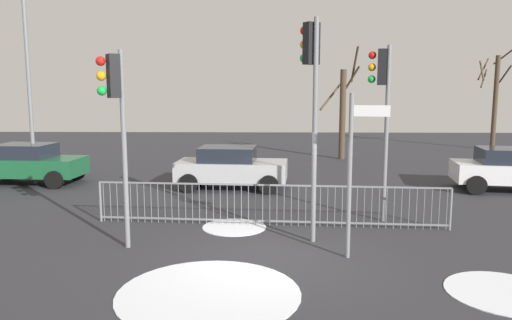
{
  "coord_description": "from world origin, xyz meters",
  "views": [
    {
      "loc": [
        -0.08,
        -9.66,
        3.42
      ],
      "look_at": [
        -0.36,
        2.63,
        1.65
      ],
      "focal_mm": 34.23,
      "sensor_mm": 36.0,
      "label": 1
    }
  ],
  "objects_px": {
    "street_lamp": "(28,62)",
    "bare_tree_left": "(343,110)",
    "direction_sign_post": "(353,168)",
    "car_white_near": "(512,169)",
    "traffic_light_foreground_left": "(115,104)",
    "car_silver_mid": "(231,167)",
    "traffic_light_mid_left": "(382,94)",
    "traffic_light_rear_right": "(312,80)",
    "bare_tree_centre": "(494,98)",
    "car_green_far": "(29,163)"
  },
  "relations": [
    {
      "from": "traffic_light_mid_left",
      "to": "traffic_light_foreground_left",
      "type": "bearing_deg",
      "value": 124.8
    },
    {
      "from": "street_lamp",
      "to": "bare_tree_left",
      "type": "distance_m",
      "value": 14.2
    },
    {
      "from": "traffic_light_rear_right",
      "to": "traffic_light_foreground_left",
      "type": "height_order",
      "value": "traffic_light_rear_right"
    },
    {
      "from": "direction_sign_post",
      "to": "car_green_far",
      "type": "distance_m",
      "value": 13.09
    },
    {
      "from": "traffic_light_foreground_left",
      "to": "direction_sign_post",
      "type": "relative_size",
      "value": 1.26
    },
    {
      "from": "car_green_far",
      "to": "bare_tree_centre",
      "type": "relative_size",
      "value": 0.68
    },
    {
      "from": "traffic_light_mid_left",
      "to": "traffic_light_rear_right",
      "type": "xyz_separation_m",
      "value": [
        -1.95,
        -1.72,
        0.31
      ]
    },
    {
      "from": "traffic_light_mid_left",
      "to": "bare_tree_centre",
      "type": "relative_size",
      "value": 0.8
    },
    {
      "from": "street_lamp",
      "to": "traffic_light_mid_left",
      "type": "bearing_deg",
      "value": -23.38
    },
    {
      "from": "traffic_light_rear_right",
      "to": "bare_tree_left",
      "type": "height_order",
      "value": "bare_tree_left"
    },
    {
      "from": "traffic_light_rear_right",
      "to": "bare_tree_left",
      "type": "bearing_deg",
      "value": 44.61
    },
    {
      "from": "traffic_light_foreground_left",
      "to": "bare_tree_left",
      "type": "relative_size",
      "value": 0.77
    },
    {
      "from": "traffic_light_foreground_left",
      "to": "car_silver_mid",
      "type": "relative_size",
      "value": 1.09
    },
    {
      "from": "car_silver_mid",
      "to": "bare_tree_centre",
      "type": "bearing_deg",
      "value": 43.69
    },
    {
      "from": "traffic_light_mid_left",
      "to": "traffic_light_rear_right",
      "type": "relative_size",
      "value": 0.91
    },
    {
      "from": "car_white_near",
      "to": "bare_tree_centre",
      "type": "height_order",
      "value": "bare_tree_centre"
    },
    {
      "from": "traffic_light_foreground_left",
      "to": "car_silver_mid",
      "type": "xyz_separation_m",
      "value": [
        1.92,
        6.59,
        -2.36
      ]
    },
    {
      "from": "direction_sign_post",
      "to": "car_white_near",
      "type": "relative_size",
      "value": 0.84
    },
    {
      "from": "traffic_light_rear_right",
      "to": "direction_sign_post",
      "type": "distance_m",
      "value": 2.25
    },
    {
      "from": "traffic_light_rear_right",
      "to": "direction_sign_post",
      "type": "bearing_deg",
      "value": -91.69
    },
    {
      "from": "street_lamp",
      "to": "bare_tree_centre",
      "type": "relative_size",
      "value": 1.27
    },
    {
      "from": "car_green_far",
      "to": "bare_tree_left",
      "type": "bearing_deg",
      "value": 32.27
    },
    {
      "from": "traffic_light_rear_right",
      "to": "bare_tree_centre",
      "type": "xyz_separation_m",
      "value": [
        12.0,
        17.49,
        -0.66
      ]
    },
    {
      "from": "car_white_near",
      "to": "street_lamp",
      "type": "xyz_separation_m",
      "value": [
        -16.92,
        1.06,
        3.64
      ]
    },
    {
      "from": "car_silver_mid",
      "to": "car_white_near",
      "type": "xyz_separation_m",
      "value": [
        9.57,
        -0.23,
        0.0
      ]
    },
    {
      "from": "street_lamp",
      "to": "bare_tree_left",
      "type": "height_order",
      "value": "street_lamp"
    },
    {
      "from": "traffic_light_foreground_left",
      "to": "direction_sign_post",
      "type": "distance_m",
      "value": 5.08
    },
    {
      "from": "street_lamp",
      "to": "direction_sign_post",
      "type": "bearing_deg",
      "value": -37.42
    },
    {
      "from": "direction_sign_post",
      "to": "car_green_far",
      "type": "height_order",
      "value": "direction_sign_post"
    },
    {
      "from": "car_white_near",
      "to": "bare_tree_centre",
      "type": "distance_m",
      "value": 12.91
    },
    {
      "from": "street_lamp",
      "to": "bare_tree_left",
      "type": "bearing_deg",
      "value": 28.57
    },
    {
      "from": "bare_tree_centre",
      "to": "direction_sign_post",
      "type": "bearing_deg",
      "value": -121.06
    },
    {
      "from": "car_green_far",
      "to": "street_lamp",
      "type": "relative_size",
      "value": 0.54
    },
    {
      "from": "traffic_light_foreground_left",
      "to": "bare_tree_centre",
      "type": "xyz_separation_m",
      "value": [
        16.15,
        18.2,
        -0.15
      ]
    },
    {
      "from": "street_lamp",
      "to": "bare_tree_centre",
      "type": "xyz_separation_m",
      "value": [
        21.59,
        10.78,
        -1.43
      ]
    },
    {
      "from": "car_white_near",
      "to": "street_lamp",
      "type": "relative_size",
      "value": 0.55
    },
    {
      "from": "traffic_light_rear_right",
      "to": "car_green_far",
      "type": "height_order",
      "value": "traffic_light_rear_right"
    },
    {
      "from": "direction_sign_post",
      "to": "car_silver_mid",
      "type": "height_order",
      "value": "direction_sign_post"
    },
    {
      "from": "traffic_light_mid_left",
      "to": "direction_sign_post",
      "type": "bearing_deg",
      "value": 170.66
    },
    {
      "from": "direction_sign_post",
      "to": "bare_tree_left",
      "type": "relative_size",
      "value": 0.61
    },
    {
      "from": "direction_sign_post",
      "to": "bare_tree_centre",
      "type": "xyz_separation_m",
      "value": [
        11.26,
        18.69,
        1.1
      ]
    },
    {
      "from": "traffic_light_foreground_left",
      "to": "street_lamp",
      "type": "xyz_separation_m",
      "value": [
        -5.43,
        7.41,
        1.28
      ]
    },
    {
      "from": "traffic_light_mid_left",
      "to": "car_silver_mid",
      "type": "bearing_deg",
      "value": 58.29
    },
    {
      "from": "car_white_near",
      "to": "direction_sign_post",
      "type": "bearing_deg",
      "value": -125.15
    },
    {
      "from": "traffic_light_rear_right",
      "to": "car_white_near",
      "type": "bearing_deg",
      "value": 3.87
    },
    {
      "from": "car_white_near",
      "to": "bare_tree_centre",
      "type": "xyz_separation_m",
      "value": [
        4.66,
        11.84,
        2.21
      ]
    },
    {
      "from": "car_green_far",
      "to": "bare_tree_centre",
      "type": "distance_m",
      "value": 24.41
    },
    {
      "from": "car_white_near",
      "to": "traffic_light_foreground_left",
      "type": "bearing_deg",
      "value": -142.28
    },
    {
      "from": "traffic_light_rear_right",
      "to": "bare_tree_left",
      "type": "xyz_separation_m",
      "value": [
        2.77,
        13.44,
        -1.2
      ]
    },
    {
      "from": "direction_sign_post",
      "to": "car_silver_mid",
      "type": "xyz_separation_m",
      "value": [
        -2.98,
        7.08,
        -1.11
      ]
    }
  ]
}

